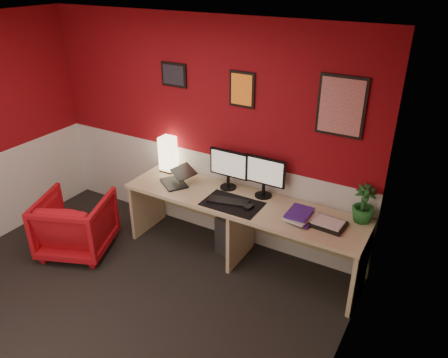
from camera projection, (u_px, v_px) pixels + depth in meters
ground at (103, 316)px, 4.03m from camera, size 4.00×3.50×0.01m
ceiling at (57, 36)px, 2.91m from camera, size 4.00×3.50×0.01m
wall_back at (202, 132)px, 4.82m from camera, size 4.00×0.01×2.50m
wall_right at (327, 281)px, 2.58m from camera, size 0.01×3.50×2.50m
wainscot_back at (203, 191)px, 5.16m from camera, size 4.00×0.01×1.00m
desk at (241, 231)px, 4.64m from camera, size 2.60×0.65×0.73m
shoji_lamp at (168, 155)px, 5.05m from camera, size 0.16×0.16×0.40m
laptop at (174, 175)px, 4.78m from camera, size 0.40×0.38×0.22m
monitor_left at (228, 164)px, 4.62m from camera, size 0.45×0.06×0.58m
monitor_right at (264, 171)px, 4.45m from camera, size 0.45×0.06×0.58m
desk_mat at (232, 204)px, 4.42m from camera, size 0.60×0.38×0.01m
keyboard at (228, 201)px, 4.45m from camera, size 0.44×0.24×0.02m
mouse at (249, 207)px, 4.33m from camera, size 0.07×0.11×0.03m
book_bottom at (294, 214)px, 4.22m from camera, size 0.28×0.34×0.03m
book_middle at (291, 212)px, 4.20m from camera, size 0.28×0.35×0.02m
book_top at (289, 210)px, 4.20m from camera, size 0.22×0.29×0.03m
zen_tray at (326, 224)px, 4.07m from camera, size 0.37×0.27×0.03m
potted_plant at (364, 204)px, 4.05m from camera, size 0.25×0.25×0.37m
pc_tower at (235, 230)px, 4.91m from camera, size 0.29×0.48×0.45m
armchair at (76, 224)px, 4.81m from camera, size 0.95×0.96×0.68m
art_left at (174, 75)px, 4.69m from camera, size 0.32×0.02×0.26m
art_center at (242, 89)px, 4.34m from camera, size 0.28×0.02×0.36m
art_right at (341, 106)px, 3.90m from camera, size 0.44×0.02×0.56m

